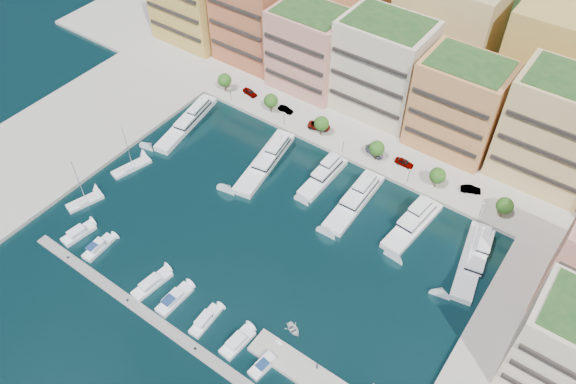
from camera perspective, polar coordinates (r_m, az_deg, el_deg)
name	(u,v)px	position (r m, az deg, el deg)	size (l,w,h in m)	color
ground	(267,233)	(123.73, -2.13, -4.20)	(400.00, 400.00, 0.00)	black
north_quay	(400,94)	(163.39, 11.31, 9.69)	(220.00, 64.00, 2.00)	#9E998E
west_quay	(56,143)	(156.09, -22.53, 4.59)	(34.00, 76.00, 2.00)	#9E998E
hillside	(469,23)	(201.97, 17.88, 16.04)	(240.00, 40.00, 58.00)	#193516
south_pontoon	(161,324)	(113.43, -12.82, -12.98)	(72.00, 2.20, 0.35)	gray
apartment_0	(191,0)	(179.97, -9.80, 18.65)	(22.00, 16.50, 24.80)	gold
apartment_1	(253,16)	(167.57, -3.58, 17.39)	(20.00, 16.50, 26.80)	#B1583B
apartment_2	(310,49)	(156.47, 2.23, 14.29)	(20.00, 15.50, 22.80)	tan
apartment_3	(382,67)	(148.61, 9.57, 12.41)	(22.00, 16.50, 25.80)	beige
apartment_4	(459,105)	(141.51, 16.95, 8.43)	(20.00, 15.50, 23.80)	#C48349
apartment_5	(556,131)	(139.35, 25.57, 5.62)	(22.00, 16.50, 26.80)	#E7BF7A
apartment_east_b	(576,354)	(106.02, 27.19, -14.41)	(18.00, 14.50, 20.80)	beige
backblock_2	(446,31)	(162.82, 15.77, 15.48)	(26.00, 18.00, 30.00)	#E7BF7A
backblock_3	(558,68)	(157.32, 25.74, 11.27)	(26.00, 18.00, 30.00)	gold
tree_0	(225,80)	(158.65, -6.47, 11.23)	(3.80, 3.80, 5.65)	#473323
tree_1	(271,101)	(150.22, -1.75, 9.24)	(3.80, 3.80, 5.65)	#473323
tree_2	(321,123)	(143.09, 3.41, 6.96)	(3.80, 3.80, 5.65)	#473323
tree_3	(377,148)	(137.46, 9.00, 4.41)	(3.80, 3.80, 5.65)	#473323
tree_4	(438,176)	(133.52, 14.96, 1.63)	(3.80, 3.80, 5.65)	#473323
tree_5	(505,206)	(131.43, 21.16, -1.30)	(3.80, 3.80, 5.65)	#473323
lamppost_0	(231,92)	(155.60, -5.85, 10.08)	(0.30, 0.30, 4.20)	black
lamppost_1	(284,116)	(146.50, -0.40, 7.69)	(0.30, 0.30, 4.20)	black
lamppost_2	(343,143)	(139.14, 5.63, 4.93)	(0.30, 0.30, 4.20)	black
lamppost_3	(409,173)	(133.82, 12.18, 1.86)	(0.30, 0.30, 4.20)	black
lamppost_4	(482,207)	(130.78, 19.13, -1.44)	(0.30, 0.30, 4.20)	black
yacht_0	(189,120)	(151.81, -10.03, 7.22)	(8.25, 24.51, 7.30)	white
yacht_2	(267,159)	(138.31, -2.13, 3.39)	(8.74, 24.41, 7.30)	white
yacht_3	(324,175)	(134.53, 3.73, 1.78)	(4.17, 16.06, 7.30)	white
yacht_4	(356,199)	(129.84, 6.92, -0.70)	(5.61, 21.15, 7.30)	white
yacht_5	(414,222)	(127.17, 12.68, -3.02)	(6.46, 18.57, 7.30)	white
yacht_6	(473,257)	(124.36, 18.32, -6.29)	(8.29, 21.55, 7.30)	white
cruiser_0	(78,234)	(131.12, -20.53, -3.99)	(3.65, 7.73, 2.55)	white
cruiser_1	(98,247)	(127.11, -18.71, -5.36)	(2.96, 7.66, 2.66)	white
cruiser_3	(152,284)	(118.26, -13.68, -9.08)	(3.65, 9.01, 2.55)	white
cruiser_4	(174,300)	(115.20, -11.49, -10.66)	(2.97, 8.21, 2.66)	white
cruiser_5	(205,321)	(111.65, -8.41, -12.81)	(2.76, 7.59, 2.55)	white
cruiser_6	(237,343)	(108.66, -5.18, -15.00)	(3.37, 7.43, 2.55)	white
cruiser_7	(266,363)	(106.46, -2.23, -16.93)	(3.27, 7.77, 2.66)	white
sailboat_1	(131,168)	(142.52, -15.62, 2.41)	(5.17, 10.24, 13.20)	white
sailboat_0	(85,202)	(137.54, -19.93, -0.96)	(5.17, 8.81, 13.20)	white
tender_0	(293,330)	(109.77, 0.55, -13.80)	(2.53, 3.55, 0.73)	silver
car_0	(250,92)	(158.52, -3.89, 10.08)	(1.85, 4.59, 1.57)	gray
car_1	(286,110)	(152.16, -0.25, 8.38)	(1.48, 4.25, 1.40)	gray
car_2	(319,126)	(146.94, 3.17, 6.73)	(2.68, 5.81, 1.62)	gray
car_3	(375,152)	(140.93, 8.78, 4.05)	(2.05, 5.05, 1.46)	gray
car_4	(404,162)	(139.29, 11.74, 2.95)	(1.91, 4.74, 1.61)	gray
car_5	(471,189)	(136.81, 18.08, 0.26)	(1.61, 4.61, 1.52)	gray
person_0	(317,366)	(104.79, 2.97, -17.22)	(0.63, 0.41, 1.73)	#272F4F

